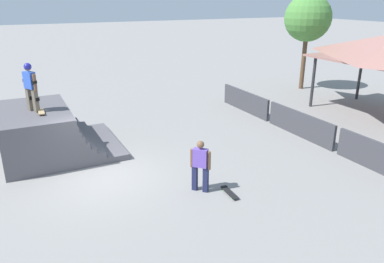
{
  "coord_description": "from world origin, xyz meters",
  "views": [
    {
      "loc": [
        11.37,
        -2.27,
        5.67
      ],
      "look_at": [
        -0.3,
        3.47,
        0.98
      ],
      "focal_mm": 35.0,
      "sensor_mm": 36.0,
      "label": 1
    }
  ],
  "objects_px": {
    "bystander_walking": "(200,164)",
    "tree_far_back": "(308,19)",
    "skateboard_on_deck": "(41,112)",
    "skater_on_deck": "(30,84)",
    "skateboard_on_ground": "(229,192)"
  },
  "relations": [
    {
      "from": "skateboard_on_deck",
      "to": "bystander_walking",
      "type": "relative_size",
      "value": 0.47
    },
    {
      "from": "skater_on_deck",
      "to": "skateboard_on_ground",
      "type": "bearing_deg",
      "value": 11.75
    },
    {
      "from": "skateboard_on_ground",
      "to": "bystander_walking",
      "type": "bearing_deg",
      "value": 53.12
    },
    {
      "from": "skater_on_deck",
      "to": "skateboard_on_ground",
      "type": "distance_m",
      "value": 7.89
    },
    {
      "from": "skateboard_on_deck",
      "to": "bystander_walking",
      "type": "bearing_deg",
      "value": 43.24
    },
    {
      "from": "skateboard_on_deck",
      "to": "skateboard_on_ground",
      "type": "distance_m",
      "value": 7.18
    },
    {
      "from": "skateboard_on_deck",
      "to": "bystander_walking",
      "type": "distance_m",
      "value": 6.13
    },
    {
      "from": "skater_on_deck",
      "to": "skateboard_on_deck",
      "type": "distance_m",
      "value": 1.05
    },
    {
      "from": "skateboard_on_deck",
      "to": "tree_far_back",
      "type": "bearing_deg",
      "value": 108.39
    },
    {
      "from": "bystander_walking",
      "to": "tree_far_back",
      "type": "height_order",
      "value": "tree_far_back"
    },
    {
      "from": "bystander_walking",
      "to": "skateboard_on_deck",
      "type": "bearing_deg",
      "value": -2.02
    },
    {
      "from": "skater_on_deck",
      "to": "tree_far_back",
      "type": "xyz_separation_m",
      "value": [
        -4.3,
        16.45,
        1.63
      ]
    },
    {
      "from": "tree_far_back",
      "to": "skateboard_on_deck",
      "type": "bearing_deg",
      "value": -73.79
    },
    {
      "from": "skateboard_on_deck",
      "to": "tree_far_back",
      "type": "xyz_separation_m",
      "value": [
        -4.72,
        16.25,
        2.57
      ]
    },
    {
      "from": "skateboard_on_ground",
      "to": "tree_far_back",
      "type": "relative_size",
      "value": 0.15
    }
  ]
}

